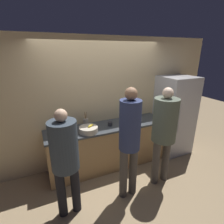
# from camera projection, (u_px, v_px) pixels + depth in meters

# --- Properties ---
(ground_plane) EXTENTS (14.00, 14.00, 0.00)m
(ground_plane) POSITION_uv_depth(u_px,v_px,m) (115.00, 174.00, 3.47)
(ground_plane) COLOR #9E8460
(wall_back) EXTENTS (5.20, 0.06, 2.60)m
(wall_back) POSITION_uv_depth(u_px,v_px,m) (102.00, 103.00, 3.62)
(wall_back) COLOR #D6BC8C
(wall_back) RESTS_ON ground_plane
(counter) EXTENTS (2.44, 0.65, 0.92)m
(counter) POSITION_uv_depth(u_px,v_px,m) (108.00, 145.00, 3.63)
(counter) COLOR tan
(counter) RESTS_ON ground_plane
(refrigerator) EXTENTS (0.73, 0.73, 1.80)m
(refrigerator) POSITION_uv_depth(u_px,v_px,m) (174.00, 115.00, 4.07)
(refrigerator) COLOR #B7B7BC
(refrigerator) RESTS_ON ground_plane
(person_left) EXTENTS (0.37, 0.37, 1.65)m
(person_left) POSITION_uv_depth(u_px,v_px,m) (65.00, 155.00, 2.34)
(person_left) COLOR black
(person_left) RESTS_ON ground_plane
(person_center) EXTENTS (0.32, 0.32, 1.85)m
(person_center) POSITION_uv_depth(u_px,v_px,m) (130.00, 137.00, 2.65)
(person_center) COLOR #4C4742
(person_center) RESTS_ON ground_plane
(person_right) EXTENTS (0.41, 0.41, 1.78)m
(person_right) POSITION_uv_depth(u_px,v_px,m) (164.00, 127.00, 2.95)
(person_right) COLOR #4C4742
(person_right) RESTS_ON ground_plane
(fruit_bowl) EXTENTS (0.34, 0.34, 0.14)m
(fruit_bowl) POSITION_uv_depth(u_px,v_px,m) (89.00, 130.00, 3.16)
(fruit_bowl) COLOR beige
(fruit_bowl) RESTS_ON counter
(utensil_crock) EXTENTS (0.10, 0.10, 0.29)m
(utensil_crock) POSITION_uv_depth(u_px,v_px,m) (86.00, 122.00, 3.45)
(utensil_crock) COLOR #ADA393
(utensil_crock) RESTS_ON counter
(bottle_green) EXTENTS (0.08, 0.08, 0.17)m
(bottle_green) POSITION_uv_depth(u_px,v_px,m) (128.00, 117.00, 3.72)
(bottle_green) COLOR #236033
(bottle_green) RESTS_ON counter
(cup_black) EXTENTS (0.09, 0.09, 0.08)m
(cup_black) POSITION_uv_depth(u_px,v_px,m) (110.00, 124.00, 3.45)
(cup_black) COLOR #28282D
(cup_black) RESTS_ON counter
(potted_plant) EXTENTS (0.14, 0.14, 0.22)m
(potted_plant) POSITION_uv_depth(u_px,v_px,m) (138.00, 111.00, 3.95)
(potted_plant) COLOR beige
(potted_plant) RESTS_ON counter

